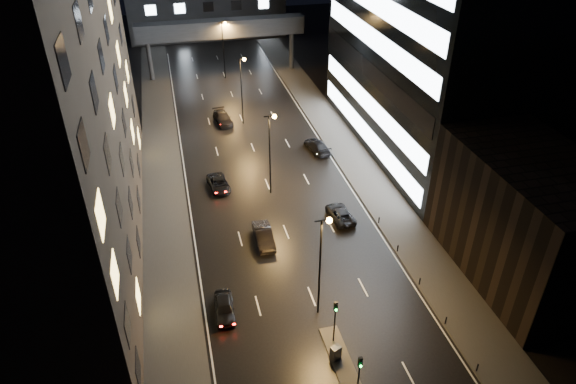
% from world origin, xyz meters
% --- Properties ---
extents(ground, '(160.00, 160.00, 0.00)m').
position_xyz_m(ground, '(0.00, 40.00, 0.00)').
color(ground, black).
rests_on(ground, ground).
extents(sidewalk_left, '(5.00, 110.00, 0.15)m').
position_xyz_m(sidewalk_left, '(-12.50, 35.00, 0.07)').
color(sidewalk_left, '#383533').
rests_on(sidewalk_left, ground).
extents(sidewalk_right, '(5.00, 110.00, 0.15)m').
position_xyz_m(sidewalk_right, '(12.50, 35.00, 0.07)').
color(sidewalk_right, '#383533').
rests_on(sidewalk_right, ground).
extents(building_left, '(15.00, 48.00, 40.00)m').
position_xyz_m(building_left, '(-22.50, 24.00, 20.00)').
color(building_left, '#2D2319').
rests_on(building_left, ground).
extents(building_right_low, '(10.00, 18.00, 12.00)m').
position_xyz_m(building_right_low, '(20.00, 9.00, 6.00)').
color(building_right_low, black).
rests_on(building_right_low, ground).
extents(skybridge, '(30.00, 3.00, 10.00)m').
position_xyz_m(skybridge, '(0.00, 70.00, 8.34)').
color(skybridge, '#333335').
rests_on(skybridge, ground).
extents(median_island, '(1.60, 8.00, 0.15)m').
position_xyz_m(median_island, '(0.30, 2.00, 0.07)').
color(median_island, '#383533').
rests_on(median_island, ground).
extents(traffic_signal_near, '(0.28, 0.34, 4.40)m').
position_xyz_m(traffic_signal_near, '(0.30, 4.49, 3.09)').
color(traffic_signal_near, black).
rests_on(traffic_signal_near, median_island).
extents(traffic_signal_far, '(0.28, 0.34, 4.40)m').
position_xyz_m(traffic_signal_far, '(0.30, -1.01, 3.09)').
color(traffic_signal_far, black).
rests_on(traffic_signal_far, median_island).
extents(bollard_row, '(0.12, 25.12, 0.90)m').
position_xyz_m(bollard_row, '(10.20, 6.50, 0.45)').
color(bollard_row, black).
rests_on(bollard_row, ground).
extents(streetlight_near, '(1.45, 0.50, 10.15)m').
position_xyz_m(streetlight_near, '(0.16, 8.00, 6.50)').
color(streetlight_near, black).
rests_on(streetlight_near, ground).
extents(streetlight_mid_a, '(1.45, 0.50, 10.15)m').
position_xyz_m(streetlight_mid_a, '(0.16, 28.00, 6.50)').
color(streetlight_mid_a, black).
rests_on(streetlight_mid_a, ground).
extents(streetlight_mid_b, '(1.45, 0.50, 10.15)m').
position_xyz_m(streetlight_mid_b, '(0.16, 48.00, 6.50)').
color(streetlight_mid_b, black).
rests_on(streetlight_mid_b, ground).
extents(streetlight_far, '(1.45, 0.50, 10.15)m').
position_xyz_m(streetlight_far, '(0.16, 68.00, 6.50)').
color(streetlight_far, black).
rests_on(streetlight_far, ground).
extents(car_away_a, '(1.91, 4.33, 1.45)m').
position_xyz_m(car_away_a, '(-8.02, 9.77, 0.72)').
color(car_away_a, black).
rests_on(car_away_a, ground).
extents(car_away_b, '(1.71, 4.87, 1.60)m').
position_xyz_m(car_away_b, '(-2.68, 18.84, 0.80)').
color(car_away_b, black).
rests_on(car_away_b, ground).
extents(car_away_c, '(2.73, 4.98, 1.32)m').
position_xyz_m(car_away_c, '(-5.91, 30.47, 0.66)').
color(car_away_c, black).
rests_on(car_away_c, ground).
extents(car_away_d, '(2.84, 5.61, 1.56)m').
position_xyz_m(car_away_d, '(-2.96, 48.91, 0.78)').
color(car_away_d, black).
rests_on(car_away_d, ground).
extents(car_toward_a, '(2.55, 4.91, 1.32)m').
position_xyz_m(car_toward_a, '(6.39, 20.96, 0.66)').
color(car_toward_a, black).
rests_on(car_toward_a, ground).
extents(car_toward_b, '(2.89, 5.59, 1.55)m').
position_xyz_m(car_toward_b, '(8.39, 36.84, 0.77)').
color(car_toward_b, black).
rests_on(car_toward_b, ground).
extents(utility_cabinet, '(0.94, 0.79, 1.28)m').
position_xyz_m(utility_cabinet, '(-0.10, 2.75, 0.79)').
color(utility_cabinet, '#4D4D50').
rests_on(utility_cabinet, median_island).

